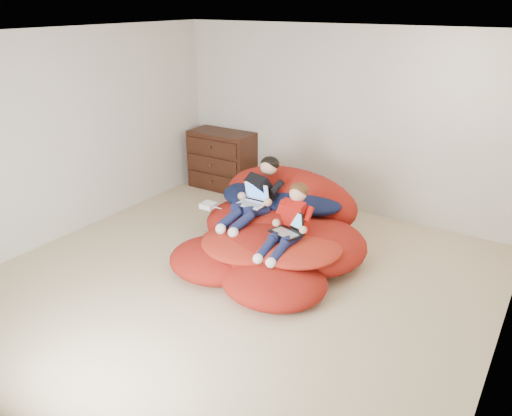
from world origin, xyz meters
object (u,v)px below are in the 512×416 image
at_px(laptop_white, 253,199).
at_px(dresser, 222,160).
at_px(beanbag_pile, 276,230).
at_px(younger_boy, 290,220).
at_px(laptop_black, 289,226).
at_px(older_boy, 257,192).

bearing_deg(laptop_white, dresser, 136.56).
relative_size(beanbag_pile, younger_boy, 2.80).
xyz_separation_m(younger_boy, laptop_black, (0.00, -0.02, -0.07)).
xyz_separation_m(dresser, younger_boy, (2.19, -1.76, 0.17)).
distance_m(beanbag_pile, older_boy, 0.50).
height_order(dresser, laptop_black, dresser).
relative_size(younger_boy, laptop_white, 2.70).
relative_size(dresser, laptop_black, 2.65).
xyz_separation_m(beanbag_pile, younger_boy, (0.38, -0.36, 0.36)).
bearing_deg(younger_boy, beanbag_pile, 136.53).
relative_size(dresser, beanbag_pile, 0.42).
distance_m(laptop_white, laptop_black, 0.74).
bearing_deg(younger_boy, dresser, 141.23).
height_order(beanbag_pile, laptop_black, beanbag_pile).
relative_size(older_boy, laptop_white, 3.41).
height_order(laptop_white, laptop_black, laptop_white).
bearing_deg(laptop_white, younger_boy, -25.03).
bearing_deg(laptop_black, laptop_white, 153.89).
height_order(younger_boy, laptop_black, younger_boy).
xyz_separation_m(laptop_white, laptop_black, (0.66, -0.32, -0.07)).
bearing_deg(laptop_white, older_boy, 90.00).
bearing_deg(beanbag_pile, laptop_black, -44.67).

